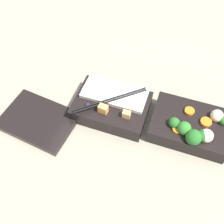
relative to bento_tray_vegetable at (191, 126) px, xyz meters
The scene contains 4 objects.
ground_plane 0.12m from the bento_tray_vegetable, ahead, with size 3.00×3.00×0.00m, color gray.
bento_tray_vegetable is the anchor object (origin of this frame).
bento_tray_rice 0.23m from the bento_tray_vegetable, ahead, with size 0.21×0.15×0.08m.
bento_lid 0.44m from the bento_tray_vegetable, 14.54° to the left, with size 0.21×0.15×0.02m, color black.
Camera 1 is at (-0.03, 0.43, 0.66)m, focal length 42.00 mm.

